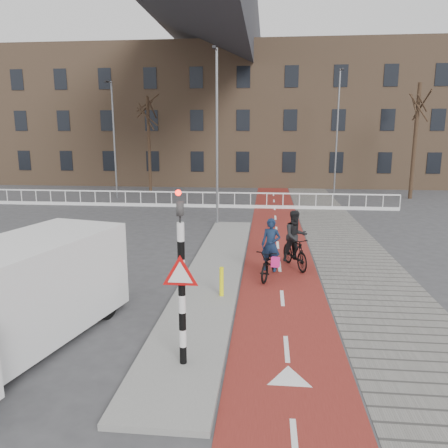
{
  "coord_description": "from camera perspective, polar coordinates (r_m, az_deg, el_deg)",
  "views": [
    {
      "loc": [
        1.0,
        -9.87,
        4.66
      ],
      "look_at": [
        -0.47,
        5.0,
        1.5
      ],
      "focal_mm": 35.0,
      "sensor_mm": 36.0,
      "label": 1
    }
  ],
  "objects": [
    {
      "name": "ground",
      "position": [
        10.96,
        -0.12,
        -13.22
      ],
      "size": [
        120.0,
        120.0,
        0.0
      ],
      "primitive_type": "plane",
      "color": "#38383A",
      "rests_on": "ground"
    },
    {
      "name": "bike_lane",
      "position": [
        20.41,
        6.91,
        -1.33
      ],
      "size": [
        2.5,
        60.0,
        0.01
      ],
      "primitive_type": "cube",
      "color": "maroon",
      "rests_on": "ground"
    },
    {
      "name": "sidewalk",
      "position": [
        20.67,
        14.69,
        -1.47
      ],
      "size": [
        3.0,
        60.0,
        0.01
      ],
      "primitive_type": "cube",
      "color": "slate",
      "rests_on": "ground"
    },
    {
      "name": "curb_island",
      "position": [
        14.71,
        -1.27,
        -6.28
      ],
      "size": [
        1.8,
        16.0,
        0.12
      ],
      "primitive_type": "cube",
      "color": "gray",
      "rests_on": "ground"
    },
    {
      "name": "traffic_signal",
      "position": [
        8.44,
        -5.6,
        -6.55
      ],
      "size": [
        0.8,
        0.8,
        3.68
      ],
      "color": "black",
      "rests_on": "curb_island"
    },
    {
      "name": "bollard",
      "position": [
        12.37,
        -0.32,
        -7.53
      ],
      "size": [
        0.12,
        0.12,
        0.84
      ],
      "primitive_type": "cylinder",
      "color": "#FAFA0D",
      "rests_on": "curb_island"
    },
    {
      "name": "cyclist_near",
      "position": [
        14.21,
        6.11,
        -4.46
      ],
      "size": [
        1.14,
        1.99,
        1.96
      ],
      "rotation": [
        0.0,
        0.0,
        -0.27
      ],
      "color": "black",
      "rests_on": "bike_lane"
    },
    {
      "name": "cyclist_far",
      "position": [
        15.29,
        9.26,
        -2.66
      ],
      "size": [
        1.2,
        1.96,
        2.03
      ],
      "rotation": [
        0.0,
        0.0,
        0.38
      ],
      "color": "black",
      "rests_on": "bike_lane"
    },
    {
      "name": "van",
      "position": [
        10.6,
        -25.33,
        -8.18
      ],
      "size": [
        3.35,
        5.75,
        2.32
      ],
      "rotation": [
        0.0,
        0.0,
        -0.23
      ],
      "color": "silver",
      "rests_on": "ground"
    },
    {
      "name": "railing",
      "position": [
        27.87,
        -6.86,
        2.87
      ],
      "size": [
        28.0,
        0.1,
        0.99
      ],
      "color": "silver",
      "rests_on": "ground"
    },
    {
      "name": "townhouse_row",
      "position": [
        42.18,
        0.2,
        16.23
      ],
      "size": [
        46.0,
        10.0,
        15.9
      ],
      "color": "#7F6047",
      "rests_on": "ground"
    },
    {
      "name": "tree_mid",
      "position": [
        34.53,
        -9.76,
        10.04
      ],
      "size": [
        0.24,
        0.24,
        7.23
      ],
      "primitive_type": "cylinder",
      "color": "black",
      "rests_on": "ground"
    },
    {
      "name": "tree_right",
      "position": [
        33.59,
        23.66,
        9.78
      ],
      "size": [
        0.27,
        0.27,
        7.94
      ],
      "primitive_type": "cylinder",
      "color": "black",
      "rests_on": "ground"
    },
    {
      "name": "streetlight_near",
      "position": [
        21.8,
        -0.92,
        10.91
      ],
      "size": [
        0.12,
        0.12,
        8.54
      ],
      "primitive_type": "cylinder",
      "color": "slate",
      "rests_on": "ground"
    },
    {
      "name": "streetlight_left",
      "position": [
        32.05,
        -14.14,
        10.46
      ],
      "size": [
        0.12,
        0.12,
        8.05
      ],
      "primitive_type": "cylinder",
      "color": "slate",
      "rests_on": "ground"
    },
    {
      "name": "streetlight_right",
      "position": [
        32.97,
        14.53,
        11.26
      ],
      "size": [
        0.12,
        0.12,
        8.96
      ],
      "primitive_type": "cylinder",
      "color": "slate",
      "rests_on": "ground"
    }
  ]
}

